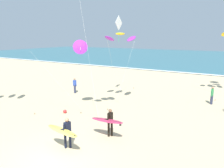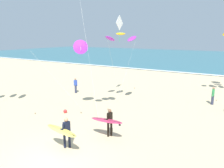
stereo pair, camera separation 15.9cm
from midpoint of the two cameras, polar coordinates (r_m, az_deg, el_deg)
ground_plane at (r=11.79m, az=-14.38°, el=-18.04°), size 160.00×160.00×0.00m
ocean_water at (r=66.70m, az=25.17°, el=6.14°), size 160.00×60.00×0.08m
shoreline_foam at (r=37.54m, az=19.69°, el=2.72°), size 160.00×0.95×0.01m
surfer_lead at (r=11.99m, az=-11.92°, el=-11.76°), size 2.05×0.95×1.71m
surfer_trailing at (r=13.02m, az=-0.66°, el=-9.48°), size 2.10×0.93×1.71m
kite_arc_golden_far at (r=18.89m, az=2.52°, el=12.08°), size 2.69×2.85×6.17m
kite_delta_violet_high at (r=16.94m, az=-7.93°, el=9.49°), size 3.26×3.04×5.66m
kite_diamond_ivory_low at (r=21.28m, az=2.28°, el=15.02°), size 0.21×4.54×7.78m
bystander_green_top at (r=21.11m, az=24.93°, el=-2.75°), size 0.22×0.50×1.59m
bystander_blue_top at (r=23.39m, az=-9.25°, el=-0.36°), size 0.50×0.22×1.59m
beach_ball at (r=17.66m, az=-11.80°, el=-6.93°), size 0.28×0.28×0.28m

